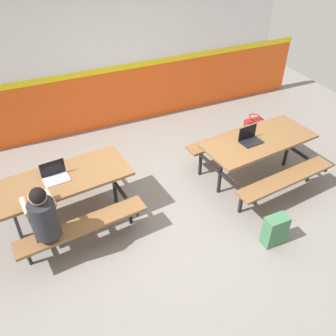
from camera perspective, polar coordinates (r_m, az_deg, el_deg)
The scene contains 9 objects.
ground_plane at distance 5.42m, azimuth 0.57°, elevation -5.47°, with size 10.00×10.00×0.02m, color gray.
accent_backdrop at distance 6.83m, azimuth -8.79°, elevation 16.19°, with size 8.00×0.14×2.60m.
picnic_table_left at distance 4.97m, azimuth -16.04°, elevation -3.01°, with size 1.81×1.72×0.74m.
picnic_table_right at distance 5.67m, azimuth 14.01°, elevation 3.01°, with size 1.81×1.72×0.74m.
student_nearer at distance 4.42m, azimuth -19.11°, elevation -7.42°, with size 0.39×0.54×1.21m.
laptop_silver at distance 4.86m, azimuth -17.44°, elevation -1.13°, with size 0.34×0.25×0.22m.
laptop_dark at distance 5.48m, azimuth 12.82°, elevation 4.57°, with size 0.34×0.25×0.22m.
tote_bag_bright at distance 6.95m, azimuth 13.27°, elevation 6.28°, with size 0.34×0.21×0.43m.
satchel_spare at distance 4.92m, azimuth 16.49°, elevation -9.39°, with size 0.30×0.22×0.44m.
Camera 1 is at (-1.68, -3.59, 3.69)m, focal length 38.54 mm.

